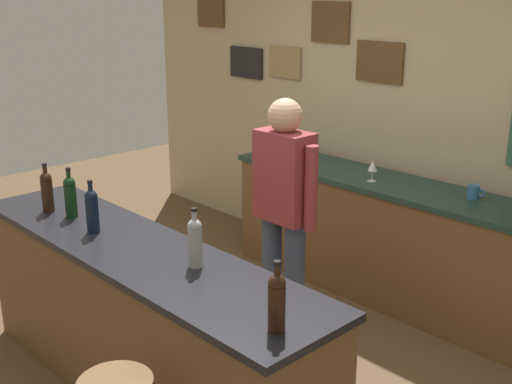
# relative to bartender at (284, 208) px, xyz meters

# --- Properties ---
(ground_plane) EXTENTS (10.00, 10.00, 0.00)m
(ground_plane) POSITION_rel_bartender_xyz_m (-0.13, -0.60, -0.94)
(ground_plane) COLOR brown
(back_wall) EXTENTS (6.00, 0.09, 2.80)m
(back_wall) POSITION_rel_bartender_xyz_m (-0.11, 1.43, 0.48)
(back_wall) COLOR tan
(back_wall) RESTS_ON ground_plane
(bar_counter) EXTENTS (2.60, 0.60, 0.92)m
(bar_counter) POSITION_rel_bartender_xyz_m (-0.13, -1.00, -0.47)
(bar_counter) COLOR brown
(bar_counter) RESTS_ON ground_plane
(side_counter) EXTENTS (3.08, 0.56, 0.90)m
(side_counter) POSITION_rel_bartender_xyz_m (0.27, 1.05, -0.48)
(side_counter) COLOR brown
(side_counter) RESTS_ON ground_plane
(bartender) EXTENTS (0.52, 0.21, 1.62)m
(bartender) POSITION_rel_bartender_xyz_m (0.00, 0.00, 0.00)
(bartender) COLOR #384766
(bartender) RESTS_ON ground_plane
(wine_bottle_a) EXTENTS (0.07, 0.07, 0.31)m
(wine_bottle_a) POSITION_rel_bartender_xyz_m (-0.99, -1.07, 0.12)
(wine_bottle_a) COLOR black
(wine_bottle_a) RESTS_ON bar_counter
(wine_bottle_b) EXTENTS (0.07, 0.07, 0.31)m
(wine_bottle_b) POSITION_rel_bartender_xyz_m (-0.80, -1.01, 0.12)
(wine_bottle_b) COLOR black
(wine_bottle_b) RESTS_ON bar_counter
(wine_bottle_c) EXTENTS (0.07, 0.07, 0.31)m
(wine_bottle_c) POSITION_rel_bartender_xyz_m (-0.48, -1.05, 0.12)
(wine_bottle_c) COLOR black
(wine_bottle_c) RESTS_ON bar_counter
(wine_bottle_d) EXTENTS (0.07, 0.07, 0.31)m
(wine_bottle_d) POSITION_rel_bartender_xyz_m (0.29, -0.93, 0.12)
(wine_bottle_d) COLOR #999E99
(wine_bottle_d) RESTS_ON bar_counter
(wine_bottle_e) EXTENTS (0.07, 0.07, 0.31)m
(wine_bottle_e) POSITION_rel_bartender_xyz_m (1.00, -1.08, 0.12)
(wine_bottle_e) COLOR black
(wine_bottle_e) RESTS_ON bar_counter
(wine_glass_a) EXTENTS (0.07, 0.07, 0.16)m
(wine_glass_a) POSITION_rel_bartender_xyz_m (-0.04, 0.96, 0.07)
(wine_glass_a) COLOR silver
(wine_glass_a) RESTS_ON side_counter
(coffee_mug) EXTENTS (0.13, 0.08, 0.09)m
(coffee_mug) POSITION_rel_bartender_xyz_m (0.67, 1.12, 0.01)
(coffee_mug) COLOR #336699
(coffee_mug) RESTS_ON side_counter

